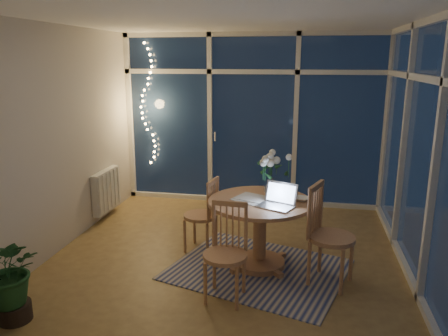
{
  "coord_description": "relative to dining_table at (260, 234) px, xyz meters",
  "views": [
    {
      "loc": [
        0.82,
        -4.61,
        2.21
      ],
      "look_at": [
        -0.11,
        0.25,
        0.97
      ],
      "focal_mm": 35.0,
      "sensor_mm": 36.0,
      "label": 1
    }
  ],
  "objects": [
    {
      "name": "chair_left",
      "position": [
        -0.73,
        0.29,
        0.07
      ],
      "size": [
        0.48,
        0.48,
        0.89
      ],
      "primitive_type": "cube",
      "rotation": [
        0.0,
        0.0,
        -1.73
      ],
      "color": "#A16A49",
      "rests_on": "floor"
    },
    {
      "name": "radiator",
      "position": [
        -2.31,
        1.12,
        0.02
      ],
      "size": [
        0.1,
        0.7,
        0.58
      ],
      "primitive_type": "cube",
      "color": "silver",
      "rests_on": "wall_left"
    },
    {
      "name": "window_wall_right",
      "position": [
        1.59,
        0.22,
        0.92
      ],
      "size": [
        0.1,
        4.0,
        2.6
      ],
      "primitive_type": "cube",
      "color": "white",
      "rests_on": "floor"
    },
    {
      "name": "wall_front",
      "position": [
        -0.37,
        -1.78,
        0.92
      ],
      "size": [
        4.0,
        0.04,
        2.6
      ],
      "primitive_type": "cube",
      "color": "beige",
      "rests_on": "floor"
    },
    {
      "name": "flower_vase",
      "position": [
        0.11,
        0.2,
        0.48
      ],
      "size": [
        0.25,
        0.25,
        0.21
      ],
      "primitive_type": "imported",
      "rotation": [
        0.0,
        0.0,
        -0.3
      ],
      "color": "silver",
      "rests_on": "dining_table"
    },
    {
      "name": "chair_right",
      "position": [
        0.74,
        -0.25,
        0.14
      ],
      "size": [
        0.62,
        0.62,
        1.04
      ],
      "primitive_type": "cube",
      "rotation": [
        0.0,
        0.0,
        1.22
      ],
      "color": "#A16A49",
      "rests_on": "floor"
    },
    {
      "name": "garden_fence",
      "position": [
        -0.37,
        5.72,
        0.52
      ],
      "size": [
        11.0,
        0.08,
        1.8
      ],
      "primitive_type": "cube",
      "color": "#351A13",
      "rests_on": "ground"
    },
    {
      "name": "newspapers",
      "position": [
        -0.1,
        0.02,
        0.38
      ],
      "size": [
        0.45,
        0.43,
        0.01
      ],
      "primitive_type": "cube",
      "rotation": [
        0.0,
        0.0,
        -0.65
      ],
      "color": "silver",
      "rests_on": "dining_table"
    },
    {
      "name": "potted_plant",
      "position": [
        -1.97,
        -1.43,
        0.0
      ],
      "size": [
        0.64,
        0.59,
        0.76
      ],
      "primitive_type": "imported",
      "rotation": [
        0.0,
        0.0,
        0.25
      ],
      "color": "#1B4C25",
      "rests_on": "floor"
    },
    {
      "name": "ceiling",
      "position": [
        -0.37,
        0.22,
        2.22
      ],
      "size": [
        4.0,
        4.0,
        0.0
      ],
      "primitive_type": "plane",
      "color": "white",
      "rests_on": "wall_back"
    },
    {
      "name": "phone",
      "position": [
        -0.07,
        -0.06,
        0.38
      ],
      "size": [
        0.13,
        0.1,
        0.01
      ],
      "primitive_type": "cube",
      "rotation": [
        0.0,
        0.0,
        -0.43
      ],
      "color": "black",
      "rests_on": "dining_table"
    },
    {
      "name": "neighbour_roof",
      "position": [
        -0.07,
        8.72,
        1.82
      ],
      "size": [
        7.0,
        3.0,
        2.2
      ],
      "primitive_type": "cube",
      "color": "#30333A",
      "rests_on": "ground"
    },
    {
      "name": "floor",
      "position": [
        -0.37,
        0.22,
        -0.38
      ],
      "size": [
        4.0,
        4.0,
        0.0
      ],
      "primitive_type": "plane",
      "color": "brown",
      "rests_on": "ground"
    },
    {
      "name": "rug",
      "position": [
        0.0,
        -0.1,
        -0.37
      ],
      "size": [
        2.1,
        1.86,
        0.01
      ],
      "primitive_type": "cube",
      "rotation": [
        0.0,
        0.0,
        -0.3
      ],
      "color": "#C3B59E",
      "rests_on": "floor"
    },
    {
      "name": "garden_shrubs",
      "position": [
        -1.17,
        3.62,
        0.07
      ],
      "size": [
        0.9,
        0.9,
        0.9
      ],
      "primitive_type": "sphere",
      "color": "black",
      "rests_on": "ground"
    },
    {
      "name": "dining_table",
      "position": [
        0.0,
        0.0,
        0.0
      ],
      "size": [
        1.38,
        1.38,
        0.75
      ],
      "primitive_type": "cylinder",
      "rotation": [
        0.0,
        0.0,
        -0.3
      ],
      "color": "#A16A49",
      "rests_on": "floor"
    },
    {
      "name": "wall_left",
      "position": [
        -2.37,
        0.22,
        0.92
      ],
      "size": [
        0.04,
        4.0,
        2.6
      ],
      "primitive_type": "cube",
      "color": "beige",
      "rests_on": "floor"
    },
    {
      "name": "window_wall_back",
      "position": [
        -0.37,
        2.18,
        0.92
      ],
      "size": [
        4.0,
        0.1,
        2.6
      ],
      "primitive_type": "cube",
      "color": "white",
      "rests_on": "floor"
    },
    {
      "name": "laptop",
      "position": [
        0.17,
        -0.19,
        0.5
      ],
      "size": [
        0.44,
        0.41,
        0.25
      ],
      "primitive_type": null,
      "rotation": [
        0.0,
        0.0,
        -0.4
      ],
      "color": "#B5B5B9",
      "rests_on": "dining_table"
    },
    {
      "name": "wall_right",
      "position": [
        1.63,
        0.22,
        0.92
      ],
      "size": [
        0.04,
        4.0,
        2.6
      ],
      "primitive_type": "cube",
      "color": "beige",
      "rests_on": "floor"
    },
    {
      "name": "wall_back",
      "position": [
        -0.37,
        2.22,
        0.92
      ],
      "size": [
        4.0,
        0.04,
        2.6
      ],
      "primitive_type": "cube",
      "color": "beige",
      "rests_on": "floor"
    },
    {
      "name": "garden_patio",
      "position": [
        0.13,
        5.22,
        -0.44
      ],
      "size": [
        12.0,
        6.0,
        0.1
      ],
      "primitive_type": "cube",
      "color": "black",
      "rests_on": "ground"
    },
    {
      "name": "chair_front",
      "position": [
        -0.24,
        -0.75,
        0.09
      ],
      "size": [
        0.47,
        0.47,
        0.94
      ],
      "primitive_type": "cube",
      "rotation": [
        0.0,
        0.0,
        -0.08
      ],
      "color": "#A16A49",
      "rests_on": "floor"
    },
    {
      "name": "fairy_lights",
      "position": [
        -2.02,
        2.1,
        1.15
      ],
      "size": [
        0.24,
        0.1,
        1.85
      ],
      "primitive_type": null,
      "color": "#FFBD66",
      "rests_on": "window_wall_back"
    },
    {
      "name": "bowl",
      "position": [
        0.43,
        0.08,
        0.4
      ],
      "size": [
        0.19,
        0.19,
        0.04
      ],
      "primitive_type": "imported",
      "rotation": [
        0.0,
        0.0,
        -0.3
      ],
      "color": "white",
      "rests_on": "dining_table"
    }
  ]
}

